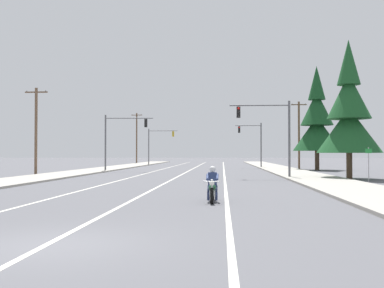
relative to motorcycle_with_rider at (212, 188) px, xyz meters
name	(u,v)px	position (x,y,z in m)	size (l,w,h in m)	color
ground_plane	(52,245)	(-3.28, -8.90, -0.59)	(400.00, 400.00, 0.00)	#515156
lane_stripe_center	(191,170)	(-3.39, 36.10, -0.58)	(0.16, 100.00, 0.01)	beige
lane_stripe_left	(160,170)	(-7.11, 36.10, -0.58)	(0.16, 100.00, 0.01)	beige
lane_stripe_right	(224,170)	(0.59, 36.10, -0.58)	(0.16, 100.00, 0.01)	beige
sidewalk_kerb_right	(287,171)	(7.45, 31.10, -0.52)	(4.40, 110.00, 0.14)	#9E998E
sidewalk_kerb_left	(93,171)	(-14.02, 31.10, -0.52)	(4.40, 110.00, 0.14)	#9E998E
motorcycle_with_rider	(212,188)	(0.00, 0.00, 0.00)	(0.70, 2.19, 1.46)	black
traffic_signal_near_right	(272,127)	(4.38, 18.03, 3.51)	(4.86, 0.41, 6.20)	#56565B
traffic_signal_near_left	(119,134)	(-10.85, 30.28, 3.54)	(5.31, 0.52, 6.20)	#56565B
traffic_signal_mid_right	(254,139)	(4.76, 44.36, 3.43)	(3.63, 0.37, 6.20)	#56565B
traffic_signal_mid_left	(157,141)	(-10.70, 57.84, 3.52)	(5.02, 0.37, 6.20)	#56565B
utility_pole_left_near	(36,129)	(-17.14, 22.97, 3.71)	(2.17, 0.26, 8.17)	brown
utility_pole_right_far	(299,134)	(10.33, 40.80, 3.97)	(2.02, 0.26, 8.71)	brown
utility_pole_left_far	(137,137)	(-16.54, 69.94, 4.62)	(2.16, 0.26, 9.99)	brown
conifer_tree_right_verge_near	(349,115)	(10.27, 17.42, 4.41)	(4.95, 4.95, 10.90)	#4C3828
conifer_tree_right_verge_far	(317,122)	(11.62, 35.95, 5.10)	(5.64, 5.64, 12.42)	#423023
street_sign	(369,161)	(10.24, 12.65, 0.91)	(0.44, 0.07, 2.40)	gray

